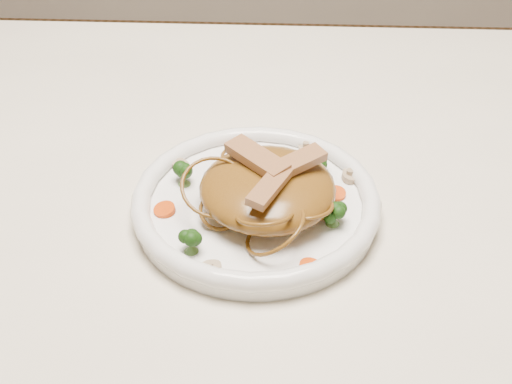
{
  "coord_description": "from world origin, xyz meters",
  "views": [
    {
      "loc": [
        0.05,
        -0.63,
        1.24
      ],
      "look_at": [
        0.02,
        -0.05,
        0.78
      ],
      "focal_mm": 50.48,
      "sensor_mm": 36.0,
      "label": 1
    }
  ],
  "objects": [
    {
      "name": "table",
      "position": [
        0.0,
        0.0,
        0.65
      ],
      "size": [
        1.2,
        0.8,
        0.75
      ],
      "color": "white",
      "rests_on": "ground"
    },
    {
      "name": "plate",
      "position": [
        0.02,
        -0.05,
        0.76
      ],
      "size": [
        0.27,
        0.27,
        0.02
      ],
      "primitive_type": "cylinder",
      "rotation": [
        0.0,
        0.0,
        0.06
      ],
      "color": "white",
      "rests_on": "table"
    },
    {
      "name": "noodle_mound",
      "position": [
        0.03,
        -0.06,
        0.79
      ],
      "size": [
        0.16,
        0.16,
        0.04
      ],
      "primitive_type": "ellipsoid",
      "rotation": [
        0.0,
        0.0,
        -0.19
      ],
      "color": "brown",
      "rests_on": "plate"
    },
    {
      "name": "chicken_a",
      "position": [
        0.06,
        -0.05,
        0.82
      ],
      "size": [
        0.06,
        0.06,
        0.01
      ],
      "primitive_type": "cube",
      "rotation": [
        0.0,
        0.0,
        0.65
      ],
      "color": "#9F724B",
      "rests_on": "noodle_mound"
    },
    {
      "name": "chicken_b",
      "position": [
        0.02,
        -0.05,
        0.82
      ],
      "size": [
        0.07,
        0.07,
        0.01
      ],
      "primitive_type": "cube",
      "rotation": [
        0.0,
        0.0,
        2.34
      ],
      "color": "#9F724B",
      "rests_on": "noodle_mound"
    },
    {
      "name": "chicken_c",
      "position": [
        0.04,
        -0.09,
        0.82
      ],
      "size": [
        0.04,
        0.06,
        0.01
      ],
      "primitive_type": "cube",
      "rotation": [
        0.0,
        0.0,
        4.26
      ],
      "color": "#9F724B",
      "rests_on": "noodle_mound"
    },
    {
      "name": "broccoli_0",
      "position": [
        0.08,
        0.0,
        0.78
      ],
      "size": [
        0.03,
        0.03,
        0.03
      ],
      "primitive_type": null,
      "rotation": [
        0.0,
        0.0,
        -0.29
      ],
      "color": "#153C0C",
      "rests_on": "plate"
    },
    {
      "name": "broccoli_1",
      "position": [
        -0.06,
        -0.02,
        0.78
      ],
      "size": [
        0.03,
        0.03,
        0.03
      ],
      "primitive_type": null,
      "rotation": [
        0.0,
        0.0,
        0.41
      ],
      "color": "#153C0C",
      "rests_on": "plate"
    },
    {
      "name": "broccoli_2",
      "position": [
        -0.04,
        -0.13,
        0.78
      ],
      "size": [
        0.03,
        0.03,
        0.03
      ],
      "primitive_type": null,
      "rotation": [
        0.0,
        0.0,
        0.1
      ],
      "color": "#153C0C",
      "rests_on": "plate"
    },
    {
      "name": "broccoli_3",
      "position": [
        0.1,
        -0.08,
        0.78
      ],
      "size": [
        0.03,
        0.03,
        0.03
      ],
      "primitive_type": null,
      "rotation": [
        0.0,
        0.0,
        -0.13
      ],
      "color": "#153C0C",
      "rests_on": "plate"
    },
    {
      "name": "carrot_0",
      "position": [
        0.08,
        0.03,
        0.77
      ],
      "size": [
        0.02,
        0.02,
        0.0
      ],
      "primitive_type": "cylinder",
      "rotation": [
        0.0,
        0.0,
        -0.29
      ],
      "color": "#C73407",
      "rests_on": "plate"
    },
    {
      "name": "carrot_1",
      "position": [
        -0.07,
        -0.07,
        0.77
      ],
      "size": [
        0.03,
        0.03,
        0.0
      ],
      "primitive_type": "cylinder",
      "rotation": [
        0.0,
        0.0,
        -0.18
      ],
      "color": "#C73407",
      "rests_on": "plate"
    },
    {
      "name": "carrot_2",
      "position": [
        0.11,
        -0.04,
        0.77
      ],
      "size": [
        0.03,
        0.03,
        0.0
      ],
      "primitive_type": "cylinder",
      "rotation": [
        0.0,
        0.0,
        -0.34
      ],
      "color": "#C73407",
      "rests_on": "plate"
    },
    {
      "name": "carrot_3",
      "position": [
        -0.0,
        0.04,
        0.77
      ],
      "size": [
        0.02,
        0.02,
        0.0
      ],
      "primitive_type": "cylinder",
      "rotation": [
        0.0,
        0.0,
        0.07
      ],
      "color": "#C73407",
      "rests_on": "plate"
    },
    {
      "name": "carrot_4",
      "position": [
        0.08,
        -0.15,
        0.77
      ],
      "size": [
        0.03,
        0.03,
        0.0
      ],
      "primitive_type": "cylinder",
      "rotation": [
        0.0,
        0.0,
        -0.31
      ],
      "color": "#C73407",
      "rests_on": "plate"
    },
    {
      "name": "mushroom_0",
      "position": [
        -0.02,
        -0.16,
        0.77
      ],
      "size": [
        0.03,
        0.03,
        0.01
      ],
      "primitive_type": "cylinder",
      "rotation": [
        0.0,
        0.0,
        0.55
      ],
      "color": "tan",
      "rests_on": "plate"
    },
    {
      "name": "mushroom_1",
      "position": [
        0.12,
        -0.01,
        0.77
      ],
      "size": [
        0.03,
        0.03,
        0.01
      ],
      "primitive_type": "cylinder",
      "rotation": [
        0.0,
        0.0,
        1.53
      ],
      "color": "tan",
      "rests_on": "plate"
    },
    {
      "name": "mushroom_2",
      "position": [
        -0.06,
        0.0,
        0.77
      ],
      "size": [
        0.03,
        0.03,
        0.01
      ],
      "primitive_type": "cylinder",
      "rotation": [
        0.0,
        0.0,
        -0.49
      ],
      "color": "tan",
      "rests_on": "plate"
    },
    {
      "name": "mushroom_3",
      "position": [
        0.07,
        0.04,
        0.77
      ],
      "size": [
        0.03,
        0.03,
        0.01
      ],
      "primitive_type": "cylinder",
      "rotation": [
        0.0,
        0.0,
        1.83
      ],
      "color": "tan",
      "rests_on": "plate"
    }
  ]
}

